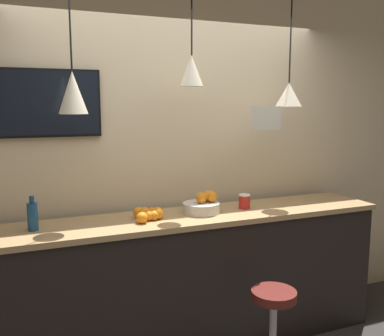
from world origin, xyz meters
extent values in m
cube|color=beige|center=(0.00, 0.98, 1.45)|extent=(8.00, 0.06, 2.90)
cube|color=black|center=(0.00, 0.60, 0.50)|extent=(2.99, 0.50, 1.00)
cube|color=tan|center=(0.00, 0.60, 1.02)|extent=(3.03, 0.54, 0.04)
cylinder|color=#5B1E19|center=(0.35, 0.02, 0.59)|extent=(0.30, 0.30, 0.06)
cylinder|color=beige|center=(0.08, 0.62, 1.08)|extent=(0.28, 0.28, 0.08)
sphere|color=orange|center=(0.15, 0.64, 1.16)|extent=(0.09, 0.09, 0.09)
sphere|color=orange|center=(0.17, 0.61, 1.16)|extent=(0.08, 0.08, 0.08)
sphere|color=orange|center=(0.08, 0.61, 1.16)|extent=(0.08, 0.08, 0.08)
sphere|color=orange|center=(-0.34, 0.56, 1.08)|extent=(0.07, 0.07, 0.07)
sphere|color=orange|center=(-0.29, 0.66, 1.07)|extent=(0.07, 0.07, 0.07)
sphere|color=orange|center=(-0.31, 0.56, 1.07)|extent=(0.07, 0.07, 0.07)
sphere|color=orange|center=(-0.39, 0.65, 1.08)|extent=(0.08, 0.08, 0.08)
sphere|color=orange|center=(-0.36, 0.62, 1.08)|extent=(0.07, 0.07, 0.07)
sphere|color=orange|center=(-0.27, 0.58, 1.08)|extent=(0.09, 0.09, 0.09)
sphere|color=orange|center=(-0.36, 0.62, 1.08)|extent=(0.09, 0.09, 0.09)
sphere|color=orange|center=(-0.29, 0.61, 1.07)|extent=(0.07, 0.07, 0.07)
sphere|color=orange|center=(-0.41, 0.51, 1.08)|extent=(0.08, 0.08, 0.08)
cylinder|color=navy|center=(-1.10, 0.62, 1.13)|extent=(0.07, 0.07, 0.18)
cylinder|color=navy|center=(-1.10, 0.62, 1.24)|extent=(0.03, 0.03, 0.05)
cylinder|color=red|center=(0.45, 0.62, 1.09)|extent=(0.09, 0.09, 0.10)
cylinder|color=white|center=(0.45, 0.62, 1.15)|extent=(0.09, 0.09, 0.01)
cylinder|color=black|center=(-0.82, 0.60, 2.43)|extent=(0.01, 0.01, 0.74)
cone|color=beige|center=(-0.82, 0.60, 1.92)|extent=(0.19, 0.19, 0.27)
sphere|color=#F9EFCC|center=(-0.82, 0.60, 1.81)|extent=(0.04, 0.04, 0.04)
cylinder|color=black|center=(0.00, 0.60, 2.49)|extent=(0.01, 0.01, 0.61)
cone|color=beige|center=(0.00, 0.60, 2.08)|extent=(0.16, 0.16, 0.21)
sphere|color=#F9EFCC|center=(0.00, 0.60, 1.99)|extent=(0.04, 0.04, 0.04)
cylinder|color=black|center=(0.82, 0.60, 2.41)|extent=(0.01, 0.01, 0.79)
cone|color=beige|center=(0.82, 0.60, 1.92)|extent=(0.20, 0.20, 0.18)
sphere|color=#F9EFCC|center=(0.82, 0.60, 1.85)|extent=(0.04, 0.04, 0.04)
cube|color=black|center=(-0.94, 0.93, 1.85)|extent=(0.70, 0.04, 0.48)
cube|color=black|center=(-0.94, 0.91, 1.85)|extent=(0.67, 0.01, 0.45)
cube|color=white|center=(0.50, 0.41, 1.75)|extent=(0.24, 0.01, 0.17)
camera|label=1|loc=(-1.16, -2.25, 1.85)|focal=40.00mm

